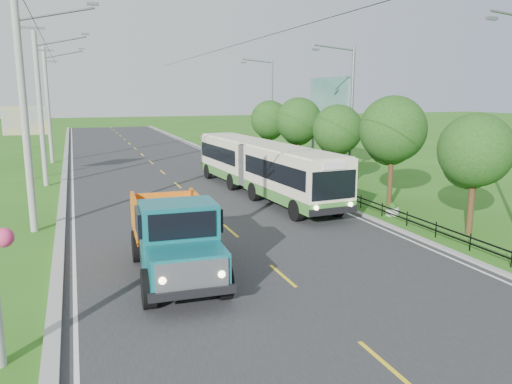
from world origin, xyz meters
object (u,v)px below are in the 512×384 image
pole_far (48,105)px  streetlight_far (270,107)px  tree_second (474,154)px  tree_fifth (299,123)px  billboard_right (328,103)px  planter_near (392,210)px  dump_truck (175,232)px  tree_third (392,133)px  tree_fourth (337,132)px  tree_back (270,122)px  planter_mid (320,183)px  streetlight_mid (350,112)px  planter_far (274,167)px  bus (262,164)px  billboard_left (26,125)px  pole_near (25,117)px  pole_mid (41,109)px

pole_far → streetlight_far: pole_far is taller
tree_second → tree_fifth: 18.00m
streetlight_far → billboard_right: bearing=-78.3°
pole_far → planter_near: (16.86, -27.00, -4.81)m
tree_second → dump_truck: (-13.26, -0.93, -1.96)m
tree_third → planter_near: bearing=-120.4°
tree_fourth → planter_near: size_ratio=8.06×
tree_back → planter_mid: tree_back is taller
tree_back → streetlight_mid: bearing=-86.3°
tree_fifth → planter_far: 4.21m
pole_far → tree_third: pole_far is taller
streetlight_mid → bus: streetlight_mid is taller
planter_far → bus: 9.93m
streetlight_mid → bus: 7.13m
planter_far → tree_back: bearing=73.1°
tree_fourth → streetlight_far: 13.94m
tree_back → billboard_left: (-19.36, -2.14, 0.21)m
pole_far → tree_third: 30.78m
tree_second → streetlight_mid: (0.79, 11.86, 1.38)m
tree_back → pole_near: bearing=-136.6°
bus → planter_near: bearing=-62.7°
pole_near → tree_second: bearing=-20.7°
planter_near → bus: (-4.36, 7.22, 1.58)m
streetlight_far → planter_mid: size_ratio=13.54×
planter_near → billboard_right: 15.34m
tree_fifth → pole_mid: bearing=177.3°
pole_far → planter_far: 20.70m
bus → dump_truck: 14.24m
billboard_left → planter_mid: bearing=-28.9°
pole_far → tree_second: size_ratio=1.89×
pole_mid → tree_fifth: size_ratio=1.72×
dump_truck → pole_near: bearing=124.7°
billboard_left → tree_back: bearing=6.3°
tree_fourth → tree_fifth: (0.00, 6.00, 0.27)m
pole_mid → streetlight_far: (18.90, 7.00, -0.19)m
tree_fourth → streetlight_mid: bearing=-10.1°
pole_mid → billboard_left: pole_mid is taller
streetlight_mid → bus: (-6.40, -0.78, -3.03)m
pole_mid → billboard_left: bearing=112.4°
tree_third → tree_back: size_ratio=1.09×
tree_third → dump_truck: 15.16m
tree_third → streetlight_mid: (0.79, 5.86, 0.92)m
billboard_right → dump_truck: size_ratio=1.09×
streetlight_far → planter_near: bearing=-95.3°
streetlight_mid → planter_far: (-2.04, 8.00, -4.62)m
tree_second → tree_fourth: (0.00, 12.00, 0.07)m
pole_mid → tree_second: (18.12, -18.86, -1.57)m
pole_mid → streetlight_far: 20.16m
planter_mid → tree_third: bearing=-77.9°
pole_mid → tree_fourth: size_ratio=1.85×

